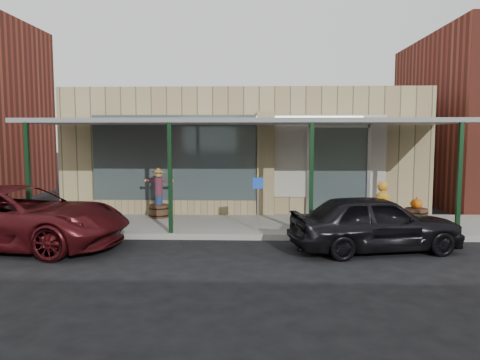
{
  "coord_description": "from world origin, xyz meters",
  "views": [
    {
      "loc": [
        0.39,
        -9.69,
        2.68
      ],
      "look_at": [
        -0.02,
        2.6,
        1.49
      ],
      "focal_mm": 35.0,
      "sensor_mm": 36.0,
      "label": 1
    }
  ],
  "objects_px": {
    "barrel_pumpkin": "(416,214)",
    "parked_sedan": "(375,223)",
    "barrel_scarecrow": "(159,201)",
    "handicap_sign": "(258,197)",
    "car_maroon": "(17,217)"
  },
  "relations": [
    {
      "from": "barrel_scarecrow",
      "to": "car_maroon",
      "type": "bearing_deg",
      "value": -145.69
    },
    {
      "from": "handicap_sign",
      "to": "parked_sedan",
      "type": "height_order",
      "value": "parked_sedan"
    },
    {
      "from": "handicap_sign",
      "to": "barrel_pumpkin",
      "type": "bearing_deg",
      "value": -0.87
    },
    {
      "from": "barrel_scarecrow",
      "to": "handicap_sign",
      "type": "relative_size",
      "value": 1.09
    },
    {
      "from": "parked_sedan",
      "to": "car_maroon",
      "type": "relative_size",
      "value": 0.78
    },
    {
      "from": "handicap_sign",
      "to": "car_maroon",
      "type": "bearing_deg",
      "value": 178.04
    },
    {
      "from": "handicap_sign",
      "to": "car_maroon",
      "type": "height_order",
      "value": "handicap_sign"
    },
    {
      "from": "handicap_sign",
      "to": "parked_sedan",
      "type": "distance_m",
      "value": 3.11
    },
    {
      "from": "barrel_scarecrow",
      "to": "handicap_sign",
      "type": "distance_m",
      "value": 3.58
    },
    {
      "from": "barrel_pumpkin",
      "to": "barrel_scarecrow",
      "type": "bearing_deg",
      "value": 175.01
    },
    {
      "from": "barrel_pumpkin",
      "to": "car_maroon",
      "type": "xyz_separation_m",
      "value": [
        -10.28,
        -2.64,
        0.32
      ]
    },
    {
      "from": "barrel_pumpkin",
      "to": "parked_sedan",
      "type": "height_order",
      "value": "parked_sedan"
    },
    {
      "from": "handicap_sign",
      "to": "parked_sedan",
      "type": "xyz_separation_m",
      "value": [
        2.69,
        -1.52,
        -0.39
      ]
    },
    {
      "from": "barrel_pumpkin",
      "to": "parked_sedan",
      "type": "xyz_separation_m",
      "value": [
        -1.86,
        -2.74,
        0.25
      ]
    },
    {
      "from": "barrel_pumpkin",
      "to": "parked_sedan",
      "type": "relative_size",
      "value": 0.19
    }
  ]
}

